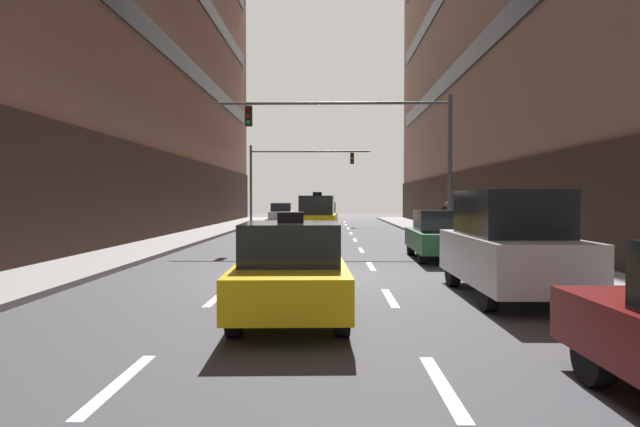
% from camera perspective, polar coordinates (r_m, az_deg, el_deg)
% --- Properties ---
extents(ground_plane, '(120.00, 120.00, 0.00)m').
position_cam_1_polar(ground_plane, '(13.77, -1.14, -6.56)').
color(ground_plane, '#424247').
extents(sidewalk_left, '(2.64, 80.00, 0.14)m').
position_cam_1_polar(sidewalk_left, '(15.41, -25.84, -5.59)').
color(sidewalk_left, gray).
rests_on(sidewalk_left, ground).
extents(sidewalk_right, '(2.64, 80.00, 0.14)m').
position_cam_1_polar(sidewalk_right, '(14.96, 24.37, -5.78)').
color(sidewalk_right, gray).
rests_on(sidewalk_right, ground).
extents(lane_stripe_l1_s2, '(0.16, 2.00, 0.01)m').
position_cam_1_polar(lane_stripe_l1_s2, '(6.35, -20.34, -16.30)').
color(lane_stripe_l1_s2, silver).
rests_on(lane_stripe_l1_s2, ground).
extents(lane_stripe_l1_s3, '(0.16, 2.00, 0.01)m').
position_cam_1_polar(lane_stripe_l1_s3, '(11.03, -10.70, -8.60)').
color(lane_stripe_l1_s3, silver).
rests_on(lane_stripe_l1_s3, ground).
extents(lane_stripe_l1_s4, '(0.16, 2.00, 0.01)m').
position_cam_1_polar(lane_stripe_l1_s4, '(15.90, -7.00, -5.47)').
color(lane_stripe_l1_s4, silver).
rests_on(lane_stripe_l1_s4, ground).
extents(lane_stripe_l1_s5, '(0.16, 2.00, 0.01)m').
position_cam_1_polar(lane_stripe_l1_s5, '(20.84, -5.07, -3.80)').
color(lane_stripe_l1_s5, silver).
rests_on(lane_stripe_l1_s5, ground).
extents(lane_stripe_l1_s6, '(0.16, 2.00, 0.01)m').
position_cam_1_polar(lane_stripe_l1_s6, '(25.80, -3.87, -2.77)').
color(lane_stripe_l1_s6, silver).
rests_on(lane_stripe_l1_s6, ground).
extents(lane_stripe_l1_s7, '(0.16, 2.00, 0.01)m').
position_cam_1_polar(lane_stripe_l1_s7, '(30.77, -3.07, -2.07)').
color(lane_stripe_l1_s7, silver).
rests_on(lane_stripe_l1_s7, ground).
extents(lane_stripe_l1_s8, '(0.16, 2.00, 0.01)m').
position_cam_1_polar(lane_stripe_l1_s8, '(35.75, -2.49, -1.57)').
color(lane_stripe_l1_s8, silver).
rests_on(lane_stripe_l1_s8, ground).
extents(lane_stripe_l1_s9, '(0.16, 2.00, 0.01)m').
position_cam_1_polar(lane_stripe_l1_s9, '(40.73, -2.05, -1.19)').
color(lane_stripe_l1_s9, silver).
rests_on(lane_stripe_l1_s9, ground).
extents(lane_stripe_l1_s10, '(0.16, 2.00, 0.01)m').
position_cam_1_polar(lane_stripe_l1_s10, '(45.72, -1.71, -0.89)').
color(lane_stripe_l1_s10, silver).
rests_on(lane_stripe_l1_s10, ground).
extents(lane_stripe_l2_s2, '(0.16, 2.00, 0.01)m').
position_cam_1_polar(lane_stripe_l2_s2, '(6.06, 12.70, -17.12)').
color(lane_stripe_l2_s2, silver).
rests_on(lane_stripe_l2_s2, ground).
extents(lane_stripe_l2_s3, '(0.16, 2.00, 0.01)m').
position_cam_1_polar(lane_stripe_l2_s3, '(10.86, 7.33, -8.74)').
color(lane_stripe_l2_s3, silver).
rests_on(lane_stripe_l2_s3, ground).
extents(lane_stripe_l2_s4, '(0.16, 2.00, 0.01)m').
position_cam_1_polar(lane_stripe_l2_s4, '(15.79, 5.34, -5.51)').
color(lane_stripe_l2_s4, silver).
rests_on(lane_stripe_l2_s4, ground).
extents(lane_stripe_l2_s5, '(0.16, 2.00, 0.01)m').
position_cam_1_polar(lane_stripe_l2_s5, '(20.75, 4.32, -3.82)').
color(lane_stripe_l2_s5, silver).
rests_on(lane_stripe_l2_s5, ground).
extents(lane_stripe_l2_s6, '(0.16, 2.00, 0.01)m').
position_cam_1_polar(lane_stripe_l2_s6, '(25.73, 3.69, -2.78)').
color(lane_stripe_l2_s6, silver).
rests_on(lane_stripe_l2_s6, ground).
extents(lane_stripe_l2_s7, '(0.16, 2.00, 0.01)m').
position_cam_1_polar(lane_stripe_l2_s7, '(30.71, 3.26, -2.08)').
color(lane_stripe_l2_s7, silver).
rests_on(lane_stripe_l2_s7, ground).
extents(lane_stripe_l2_s8, '(0.16, 2.00, 0.01)m').
position_cam_1_polar(lane_stripe_l2_s8, '(35.70, 2.96, -1.57)').
color(lane_stripe_l2_s8, silver).
rests_on(lane_stripe_l2_s8, ground).
extents(lane_stripe_l2_s9, '(0.16, 2.00, 0.01)m').
position_cam_1_polar(lane_stripe_l2_s9, '(40.69, 2.73, -1.19)').
color(lane_stripe_l2_s9, silver).
rests_on(lane_stripe_l2_s9, ground).
extents(lane_stripe_l2_s10, '(0.16, 2.00, 0.01)m').
position_cam_1_polar(lane_stripe_l2_s10, '(45.68, 2.55, -0.89)').
color(lane_stripe_l2_s10, silver).
rests_on(lane_stripe_l2_s10, ground).
extents(taxi_driving_0, '(1.97, 4.38, 2.27)m').
position_cam_1_polar(taxi_driving_0, '(26.15, -0.29, -0.43)').
color(taxi_driving_0, black).
rests_on(taxi_driving_0, ground).
extents(taxi_driving_1, '(1.96, 4.64, 1.92)m').
position_cam_1_polar(taxi_driving_1, '(31.51, 0.05, -0.43)').
color(taxi_driving_1, black).
rests_on(taxi_driving_1, ground).
extents(car_driving_2, '(2.02, 4.61, 1.71)m').
position_cam_1_polar(car_driving_2, '(38.19, 0.40, -0.11)').
color(car_driving_2, black).
rests_on(car_driving_2, ground).
extents(taxi_driving_3, '(1.91, 4.23, 1.73)m').
position_cam_1_polar(taxi_driving_3, '(8.94, -3.06, -5.98)').
color(taxi_driving_3, black).
rests_on(taxi_driving_3, ground).
extents(car_driving_4, '(1.95, 4.36, 1.61)m').
position_cam_1_polar(car_driving_4, '(43.69, -4.07, 0.03)').
color(car_driving_4, black).
rests_on(car_driving_4, ground).
extents(car_parked_1, '(1.85, 4.37, 2.11)m').
position_cam_1_polar(car_parked_1, '(11.33, 19.17, -3.05)').
color(car_parked_1, black).
rests_on(car_parked_1, ground).
extents(car_parked_2, '(1.85, 4.24, 1.58)m').
position_cam_1_polar(car_parked_2, '(17.82, 12.46, -2.24)').
color(car_parked_2, black).
rests_on(car_parked_2, ground).
extents(traffic_signal_0, '(9.93, 0.35, 6.11)m').
position_cam_1_polar(traffic_signal_0, '(22.94, 5.67, 7.97)').
color(traffic_signal_0, '#4C4C51').
rests_on(traffic_signal_0, sidewalk_right).
extents(traffic_signal_1, '(9.11, 0.35, 5.85)m').
position_cam_1_polar(traffic_signal_1, '(41.38, -3.26, 4.71)').
color(traffic_signal_1, '#4C4C51').
rests_on(traffic_signal_1, sidewalk_left).
extents(pedestrian_0, '(0.53, 0.23, 1.66)m').
position_cam_1_polar(pedestrian_0, '(25.46, 13.14, -0.39)').
color(pedestrian_0, black).
rests_on(pedestrian_0, sidewalk_right).
extents(pedestrian_1, '(0.53, 0.25, 1.63)m').
position_cam_1_polar(pedestrian_1, '(15.46, 23.61, -1.77)').
color(pedestrian_1, brown).
rests_on(pedestrian_1, sidewalk_right).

